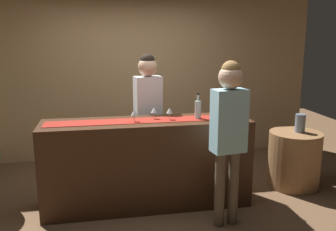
# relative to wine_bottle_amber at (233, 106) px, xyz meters

# --- Properties ---
(ground_plane) EXTENTS (10.00, 10.00, 0.00)m
(ground_plane) POSITION_rel_wine_bottle_amber_xyz_m (-1.07, -0.09, -1.14)
(ground_plane) COLOR brown
(back_wall) EXTENTS (6.00, 0.12, 2.90)m
(back_wall) POSITION_rel_wine_bottle_amber_xyz_m (-1.07, 1.81, 0.31)
(back_wall) COLOR tan
(back_wall) RESTS_ON ground
(bar_counter) EXTENTS (2.39, 0.60, 1.03)m
(bar_counter) POSITION_rel_wine_bottle_amber_xyz_m (-1.07, -0.09, -0.63)
(bar_counter) COLOR #3D2314
(bar_counter) RESTS_ON ground
(counter_runner_cloth) EXTENTS (2.27, 0.28, 0.01)m
(counter_runner_cloth) POSITION_rel_wine_bottle_amber_xyz_m (-1.07, -0.09, -0.11)
(counter_runner_cloth) COLOR maroon
(counter_runner_cloth) RESTS_ON bar_counter
(wine_bottle_amber) EXTENTS (0.07, 0.07, 0.30)m
(wine_bottle_amber) POSITION_rel_wine_bottle_amber_xyz_m (0.00, 0.00, 0.00)
(wine_bottle_amber) COLOR brown
(wine_bottle_amber) RESTS_ON bar_counter
(wine_bottle_clear) EXTENTS (0.07, 0.07, 0.30)m
(wine_bottle_clear) POSITION_rel_wine_bottle_amber_xyz_m (-0.47, -0.10, 0.00)
(wine_bottle_clear) COLOR #B2C6C1
(wine_bottle_clear) RESTS_ON bar_counter
(wine_glass_near_customer) EXTENTS (0.07, 0.07, 0.14)m
(wine_glass_near_customer) POSITION_rel_wine_bottle_amber_xyz_m (-0.81, -0.10, -0.01)
(wine_glass_near_customer) COLOR silver
(wine_glass_near_customer) RESTS_ON bar_counter
(wine_glass_mid_counter) EXTENTS (0.07, 0.07, 0.14)m
(wine_glass_mid_counter) POSITION_rel_wine_bottle_amber_xyz_m (-1.22, -0.13, -0.01)
(wine_glass_mid_counter) COLOR silver
(wine_glass_mid_counter) RESTS_ON bar_counter
(wine_glass_far_end) EXTENTS (0.07, 0.07, 0.14)m
(wine_glass_far_end) POSITION_rel_wine_bottle_amber_xyz_m (-0.98, -0.03, -0.01)
(wine_glass_far_end) COLOR silver
(wine_glass_far_end) RESTS_ON bar_counter
(bartender) EXTENTS (0.37, 0.25, 1.76)m
(bartender) POSITION_rel_wine_bottle_amber_xyz_m (-0.98, 0.49, -0.05)
(bartender) COLOR #26262B
(bartender) RESTS_ON ground
(customer_sipping) EXTENTS (0.36, 0.25, 1.75)m
(customer_sipping) POSITION_rel_wine_bottle_amber_xyz_m (-0.31, -0.71, -0.06)
(customer_sipping) COLOR brown
(customer_sipping) RESTS_ON ground
(round_side_table) EXTENTS (0.68, 0.68, 0.74)m
(round_side_table) POSITION_rel_wine_bottle_amber_xyz_m (0.92, 0.11, -0.77)
(round_side_table) COLOR #996B42
(round_side_table) RESTS_ON ground
(vase_on_side_table) EXTENTS (0.13, 0.13, 0.24)m
(vase_on_side_table) POSITION_rel_wine_bottle_amber_xyz_m (0.97, 0.11, -0.28)
(vase_on_side_table) COLOR slate
(vase_on_side_table) RESTS_ON round_side_table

